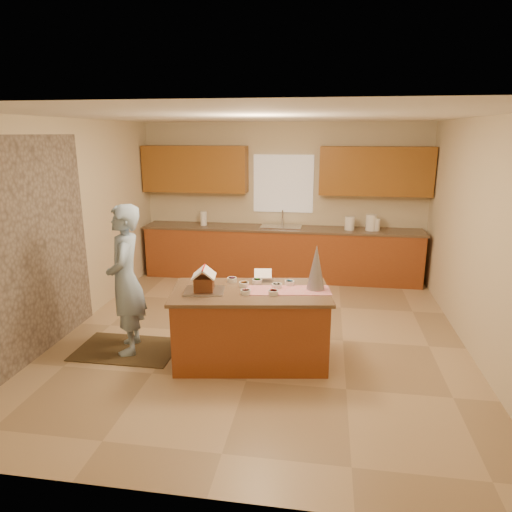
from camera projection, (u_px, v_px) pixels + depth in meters
The scene contains 28 objects.
floor at pixel (261, 335), 5.87m from camera, with size 5.50×5.50×0.00m, color tan.
ceiling at pixel (262, 116), 5.17m from camera, with size 5.50×5.50×0.00m, color silver.
wall_back at pixel (283, 201), 8.15m from camera, with size 5.50×5.50×0.00m, color beige.
wall_front at pixel (201, 323), 2.90m from camera, with size 5.50×5.50×0.00m, color beige.
wall_left at pixel (70, 226), 5.89m from camera, with size 5.50×5.50×0.00m, color beige.
wall_right at pixel (481, 240), 5.15m from camera, with size 5.50×5.50×0.00m, color beige.
stone_accent at pixel (34, 249), 5.15m from camera, with size 2.50×2.50×0.00m, color gray.
window_curtain at pixel (283, 184), 8.04m from camera, with size 1.05×0.03×1.00m, color white.
back_counter_base at pixel (281, 254), 8.10m from camera, with size 4.80×0.60×0.88m, color brown.
back_counter_top at pixel (281, 229), 7.98m from camera, with size 4.85×0.63×0.04m, color brown.
upper_cabinet_left at pixel (195, 169), 8.06m from camera, with size 1.85×0.35×0.80m, color #8C5C1E.
upper_cabinet_right at pixel (375, 171), 7.60m from camera, with size 1.85×0.35×0.80m, color #8C5C1E.
sink at pixel (281, 229), 7.98m from camera, with size 0.70×0.45×0.12m, color silver.
faucet at pixel (282, 218), 8.11m from camera, with size 0.03×0.03×0.28m, color silver.
island_base at pixel (251, 327), 5.13m from camera, with size 1.65×0.83×0.81m, color brown.
island_top at pixel (251, 292), 5.02m from camera, with size 1.72×0.90×0.04m, color brown.
table_runner at pixel (288, 290), 5.01m from camera, with size 0.92×0.33×0.01m, color #AF0C1E.
baking_tray at pixel (204, 291), 4.97m from camera, with size 0.42×0.31×0.02m, color silver.
cookbook at pixel (263, 274), 5.33m from camera, with size 0.20×0.02×0.17m, color white.
tinsel_tree at pixel (316, 267), 4.99m from camera, with size 0.20×0.20×0.50m, color silver.
rug at pixel (127, 349), 5.48m from camera, with size 1.18×0.77×0.01m, color black.
boy at pixel (126, 280), 5.25m from camera, with size 0.64×0.42×1.74m, color #8BA9C6.
canister_a at pixel (350, 223), 7.77m from camera, with size 0.17×0.17×0.23m, color white.
canister_b at pixel (371, 222), 7.71m from camera, with size 0.19×0.19×0.27m, color white.
canister_c at pixel (376, 224), 7.71m from camera, with size 0.15×0.15×0.21m, color white.
paper_towel at pixel (204, 218), 8.14m from camera, with size 0.11×0.11×0.25m, color white.
gingerbread_house at pixel (204, 281), 4.94m from camera, with size 0.29×0.29×0.26m.
candy_bowls at pixel (260, 285), 5.10m from camera, with size 0.78×0.50×0.05m.
Camera 1 is at (0.75, -5.35, 2.51)m, focal length 32.08 mm.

